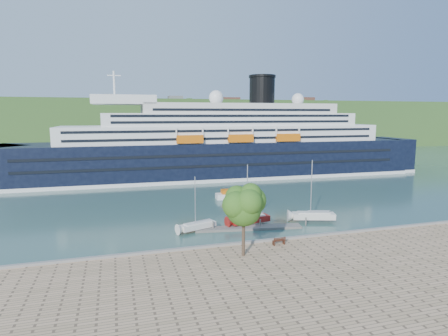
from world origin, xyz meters
TOP-DOWN VIEW (x-y plane):
  - ground at (0.00, 0.00)m, footprint 400.00×400.00m
  - far_hillside at (0.00, 145.00)m, footprint 400.00×50.00m
  - quay_coping at (0.00, -0.20)m, footprint 220.00×0.50m
  - cruise_ship at (7.58, 55.82)m, footprint 125.58×20.99m
  - park_bench at (-0.04, -1.75)m, footprint 1.76×0.78m
  - promenade_tree at (-5.52, -3.91)m, footprint 5.57×5.57m
  - floating_pontoon at (-0.34, 8.40)m, footprint 16.40×4.47m
  - sailboat_white_near at (-7.92, 9.70)m, footprint 6.36×3.59m
  - sailboat_red at (0.54, 10.24)m, footprint 7.36×3.11m
  - sailboat_white_far at (11.13, 9.08)m, footprint 7.73×4.25m
  - tender_launch at (3.69, 29.06)m, footprint 7.05×2.77m

SIDE VIEW (x-z plane):
  - ground at x=0.00m, z-range 0.00..0.00m
  - floating_pontoon at x=-0.34m, z-range 0.00..0.36m
  - tender_launch at x=3.69m, z-range 0.00..1.91m
  - quay_coping at x=0.00m, z-range 1.00..1.30m
  - park_bench at x=-0.04m, z-range 1.00..2.11m
  - sailboat_white_near at x=-7.92m, z-range 0.00..7.93m
  - sailboat_red at x=0.54m, z-range 0.00..9.21m
  - sailboat_white_far at x=11.13m, z-range 0.00..9.62m
  - promenade_tree at x=-5.52m, z-range 1.00..10.22m
  - far_hillside at x=0.00m, z-range 0.00..24.00m
  - cruise_ship at x=7.58m, z-range 0.00..28.12m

